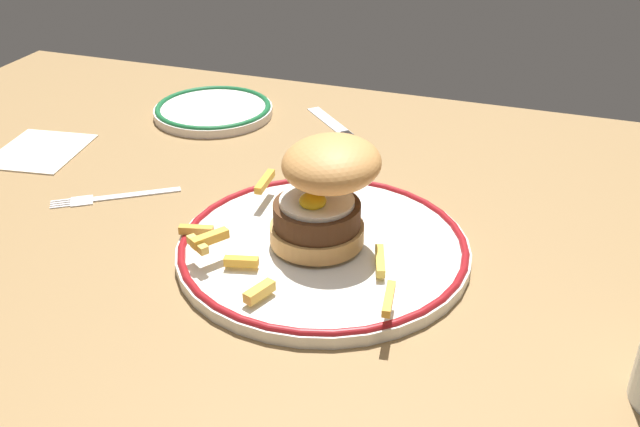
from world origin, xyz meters
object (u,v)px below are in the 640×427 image
(side_plate, at_px, (213,110))
(fork, at_px, (112,197))
(knife, at_px, (346,133))
(burger, at_px, (324,191))
(dinner_plate, at_px, (320,246))
(napkin, at_px, (40,150))

(side_plate, relative_size, fork, 1.33)
(side_plate, xyz_separation_m, knife, (0.20, -0.00, -0.01))
(knife, bearing_deg, side_plate, 179.20)
(burger, bearing_deg, side_plate, 132.62)
(burger, bearing_deg, knife, 103.30)
(dinner_plate, distance_m, burger, 0.06)
(burger, distance_m, side_plate, 0.40)
(dinner_plate, relative_size, fork, 2.28)
(fork, distance_m, knife, 0.32)
(side_plate, bearing_deg, knife, -0.80)
(side_plate, bearing_deg, burger, -47.38)
(side_plate, distance_m, fork, 0.26)
(fork, relative_size, napkin, 1.06)
(dinner_plate, relative_size, burger, 2.27)
(side_plate, height_order, napkin, side_plate)
(fork, distance_m, napkin, 0.18)
(burger, xyz_separation_m, side_plate, (-0.27, 0.29, -0.06))
(burger, bearing_deg, dinner_plate, -143.27)
(dinner_plate, xyz_separation_m, side_plate, (-0.26, 0.29, -0.00))
(burger, height_order, fork, burger)
(dinner_plate, relative_size, side_plate, 1.72)
(dinner_plate, xyz_separation_m, knife, (-0.06, 0.29, -0.01))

